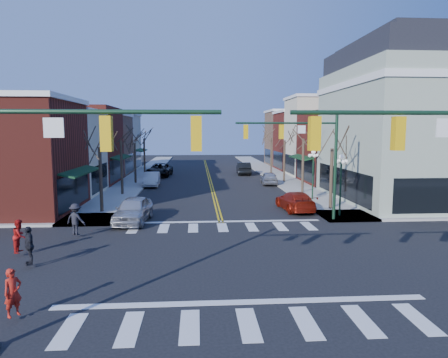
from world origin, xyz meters
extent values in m
plane|color=black|center=(0.00, 0.00, 0.00)|extent=(160.00, 160.00, 0.00)
cube|color=#9E9B93|center=(-8.75, 20.00, 0.07)|extent=(3.50, 70.00, 0.15)
cube|color=#9E9B93|center=(8.75, 20.00, 0.07)|extent=(3.50, 70.00, 0.15)
cube|color=maroon|center=(-15.50, 11.75, 4.00)|extent=(10.00, 8.50, 8.00)
cube|color=beige|center=(-15.50, 19.50, 3.75)|extent=(10.00, 7.00, 7.50)
cube|color=maroon|center=(-15.50, 27.50, 4.25)|extent=(10.00, 9.00, 8.50)
cube|color=#87624A|center=(-15.50, 35.75, 3.90)|extent=(10.00, 7.50, 7.80)
cube|color=beige|center=(-15.50, 43.50, 4.10)|extent=(10.00, 8.00, 8.20)
cube|color=maroon|center=(15.50, 25.75, 4.00)|extent=(10.00, 8.50, 8.00)
cube|color=beige|center=(15.50, 33.50, 5.00)|extent=(10.00, 7.00, 10.00)
cube|color=maroon|center=(15.50, 41.00, 4.25)|extent=(10.00, 8.00, 8.50)
cube|color=#87624A|center=(15.50, 49.00, 4.50)|extent=(10.00, 8.00, 9.00)
cube|color=#9CAA93|center=(16.50, 14.50, 5.50)|extent=(12.00, 14.00, 11.00)
cube|color=white|center=(16.50, 14.50, 9.60)|extent=(12.25, 14.25, 0.50)
cube|color=black|center=(16.50, 14.50, 11.90)|extent=(11.40, 13.40, 1.80)
cube|color=black|center=(16.50, 14.50, 13.00)|extent=(9.80, 11.80, 0.60)
cylinder|color=#14331E|center=(-4.15, -7.40, 6.40)|extent=(6.50, 0.12, 0.12)
cube|color=gold|center=(-3.83, -7.40, 5.85)|extent=(0.28, 0.28, 0.90)
cube|color=gold|center=(-1.55, -7.40, 5.85)|extent=(0.28, 0.28, 0.90)
cylinder|color=#14331E|center=(4.15, -7.40, 6.40)|extent=(6.50, 0.12, 0.12)
cube|color=gold|center=(3.83, -7.40, 5.85)|extent=(0.28, 0.28, 0.90)
cube|color=gold|center=(1.55, -7.40, 5.85)|extent=(0.28, 0.28, 0.90)
cylinder|color=#14331E|center=(7.40, 7.40, 3.60)|extent=(0.20, 0.20, 7.20)
cylinder|color=#14331E|center=(4.15, 7.40, 6.40)|extent=(6.50, 0.12, 0.12)
cube|color=gold|center=(3.83, 7.40, 5.85)|extent=(0.28, 0.28, 0.90)
cube|color=gold|center=(1.55, 7.40, 5.85)|extent=(0.28, 0.28, 0.90)
cylinder|color=#14331E|center=(8.20, 8.50, 2.00)|extent=(0.12, 0.12, 4.00)
sphere|color=white|center=(8.20, 8.50, 4.15)|extent=(0.36, 0.36, 0.36)
cylinder|color=#14331E|center=(8.20, 15.00, 2.00)|extent=(0.12, 0.12, 4.00)
sphere|color=white|center=(8.20, 15.00, 4.15)|extent=(0.36, 0.36, 0.36)
cylinder|color=#382B21|center=(-8.40, 11.00, 2.38)|extent=(0.24, 0.24, 4.76)
cylinder|color=#382B21|center=(-8.40, 19.00, 2.52)|extent=(0.24, 0.24, 5.04)
cylinder|color=#382B21|center=(-8.40, 27.00, 2.27)|extent=(0.24, 0.24, 4.55)
cylinder|color=#382B21|center=(-8.40, 35.00, 2.45)|extent=(0.24, 0.24, 4.90)
cylinder|color=#382B21|center=(8.40, 11.00, 2.31)|extent=(0.24, 0.24, 4.62)
cylinder|color=#382B21|center=(8.40, 19.00, 2.59)|extent=(0.24, 0.24, 5.18)
cylinder|color=#382B21|center=(8.40, 27.00, 2.42)|extent=(0.24, 0.24, 4.83)
cylinder|color=#382B21|center=(8.40, 35.00, 2.48)|extent=(0.24, 0.24, 4.97)
imported|color=#B5B5BA|center=(-5.69, 8.00, 0.83)|extent=(2.34, 4.99, 1.65)
imported|color=silver|center=(-6.40, 24.99, 0.75)|extent=(1.71, 4.58, 1.50)
imported|color=black|center=(-6.40, 34.39, 0.84)|extent=(3.23, 6.24, 1.68)
imported|color=maroon|center=(5.75, 11.10, 0.71)|extent=(2.33, 5.02, 1.42)
imported|color=#AAAAAE|center=(6.40, 25.57, 0.72)|extent=(2.02, 4.35, 1.44)
imported|color=black|center=(4.80, 35.99, 0.82)|extent=(1.90, 5.02, 1.64)
imported|color=#B51D13|center=(-7.30, -5.44, 0.92)|extent=(0.63, 0.66, 1.53)
imported|color=#AB1412|center=(-10.00, 1.36, 0.95)|extent=(0.66, 0.82, 1.59)
imported|color=black|center=(-8.82, -0.46, 0.99)|extent=(0.81, 1.07, 1.69)
imported|color=black|center=(-8.29, 4.45, 1.04)|extent=(1.30, 1.02, 1.77)
camera|label=1|loc=(-1.54, -17.76, 5.93)|focal=32.00mm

